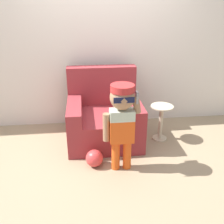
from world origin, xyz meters
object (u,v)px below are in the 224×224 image
armchair (104,117)px  person_child (122,115)px  side_table (161,119)px  toy_ball (94,158)px

armchair → person_child: (0.14, -0.77, 0.37)m
armchair → side_table: bearing=-8.9°
armchair → person_child: bearing=-79.7°
side_table → toy_ball: 1.15m
toy_ball → armchair: bearing=75.8°
side_table → toy_ball: bearing=-150.0°
armchair → side_table: 0.82m
toy_ball → side_table: bearing=30.0°
person_child → side_table: size_ratio=2.03×
armchair → side_table: armchair is taller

